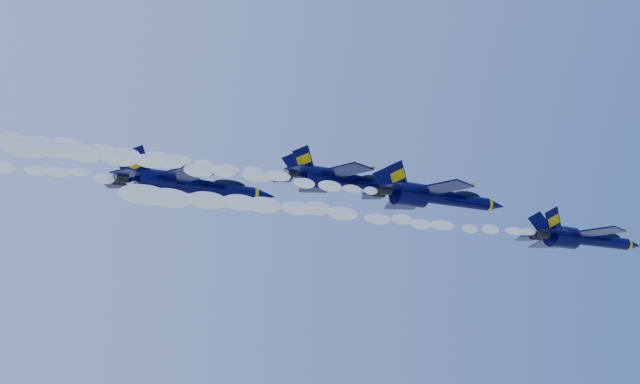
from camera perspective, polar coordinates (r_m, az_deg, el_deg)
name	(u,v)px	position (r m, az deg, el deg)	size (l,w,h in m)	color
jet_lead	(583,239)	(88.58, 18.21, -3.17)	(14.94, 12.26, 5.55)	#030230
smoke_trail_jet_lead	(355,215)	(71.82, 2.49, -1.65)	(42.38, 1.66, 1.50)	white
jet_second	(435,197)	(87.36, 8.19, -0.34)	(16.78, 13.77, 6.24)	#030230
smoke_trail_jet_second	(181,166)	(74.96, -9.82, 1.83)	(42.38, 1.87, 1.68)	white
jet_third	(342,180)	(87.88, 1.58, 0.87)	(16.03, 13.15, 5.96)	#030230
smoke_trail_jet_third	(81,147)	(78.74, -16.64, 3.06)	(42.38, 1.79, 1.61)	white
jet_fourth	(188,185)	(93.05, -9.37, 0.46)	(19.44, 15.95, 7.22)	#030230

